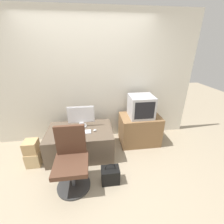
{
  "coord_description": "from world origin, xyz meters",
  "views": [
    {
      "loc": [
        0.05,
        -1.74,
        1.97
      ],
      "look_at": [
        0.41,
        0.89,
        0.77
      ],
      "focal_mm": 24.0,
      "sensor_mm": 36.0,
      "label": 1
    }
  ],
  "objects_px": {
    "main_monitor": "(81,117)",
    "handbag": "(110,175)",
    "keyboard": "(82,132)",
    "crt_tv": "(141,106)",
    "cardboard_box_lower": "(34,158)",
    "office_chair": "(72,162)",
    "mouse": "(95,130)"
  },
  "relations": [
    {
      "from": "office_chair",
      "to": "cardboard_box_lower",
      "type": "relative_size",
      "value": 3.46
    },
    {
      "from": "crt_tv",
      "to": "keyboard",
      "type": "bearing_deg",
      "value": -165.25
    },
    {
      "from": "keyboard",
      "to": "handbag",
      "type": "relative_size",
      "value": 0.91
    },
    {
      "from": "keyboard",
      "to": "office_chair",
      "type": "bearing_deg",
      "value": -101.71
    },
    {
      "from": "crt_tv",
      "to": "office_chair",
      "type": "distance_m",
      "value": 1.66
    },
    {
      "from": "keyboard",
      "to": "mouse",
      "type": "bearing_deg",
      "value": 4.29
    },
    {
      "from": "main_monitor",
      "to": "handbag",
      "type": "relative_size",
      "value": 1.41
    },
    {
      "from": "cardboard_box_lower",
      "to": "handbag",
      "type": "distance_m",
      "value": 1.42
    },
    {
      "from": "keyboard",
      "to": "mouse",
      "type": "xyz_separation_m",
      "value": [
        0.23,
        0.02,
        0.01
      ]
    },
    {
      "from": "cardboard_box_lower",
      "to": "handbag",
      "type": "xyz_separation_m",
      "value": [
        1.3,
        -0.56,
        -0.0
      ]
    },
    {
      "from": "main_monitor",
      "to": "cardboard_box_lower",
      "type": "distance_m",
      "value": 1.1
    },
    {
      "from": "keyboard",
      "to": "crt_tv",
      "type": "height_order",
      "value": "crt_tv"
    },
    {
      "from": "main_monitor",
      "to": "handbag",
      "type": "xyz_separation_m",
      "value": [
        0.44,
        -0.9,
        -0.6
      ]
    },
    {
      "from": "office_chair",
      "to": "handbag",
      "type": "xyz_separation_m",
      "value": [
        0.56,
        -0.05,
        -0.28
      ]
    },
    {
      "from": "keyboard",
      "to": "main_monitor",
      "type": "bearing_deg",
      "value": 92.38
    },
    {
      "from": "office_chair",
      "to": "handbag",
      "type": "bearing_deg",
      "value": -5.2
    },
    {
      "from": "main_monitor",
      "to": "mouse",
      "type": "bearing_deg",
      "value": -40.84
    },
    {
      "from": "cardboard_box_lower",
      "to": "handbag",
      "type": "height_order",
      "value": "handbag"
    },
    {
      "from": "crt_tv",
      "to": "office_chair",
      "type": "relative_size",
      "value": 0.5
    },
    {
      "from": "handbag",
      "to": "crt_tv",
      "type": "bearing_deg",
      "value": 52.69
    },
    {
      "from": "keyboard",
      "to": "mouse",
      "type": "relative_size",
      "value": 4.93
    },
    {
      "from": "office_chair",
      "to": "cardboard_box_lower",
      "type": "height_order",
      "value": "office_chair"
    },
    {
      "from": "main_monitor",
      "to": "cardboard_box_lower",
      "type": "relative_size",
      "value": 1.86
    },
    {
      "from": "mouse",
      "to": "keyboard",
      "type": "bearing_deg",
      "value": -175.71
    },
    {
      "from": "keyboard",
      "to": "crt_tv",
      "type": "distance_m",
      "value": 1.26
    },
    {
      "from": "main_monitor",
      "to": "keyboard",
      "type": "relative_size",
      "value": 1.54
    },
    {
      "from": "keyboard",
      "to": "handbag",
      "type": "xyz_separation_m",
      "value": [
        0.43,
        -0.67,
        -0.4
      ]
    },
    {
      "from": "mouse",
      "to": "office_chair",
      "type": "distance_m",
      "value": 0.74
    },
    {
      "from": "keyboard",
      "to": "handbag",
      "type": "distance_m",
      "value": 0.89
    },
    {
      "from": "crt_tv",
      "to": "mouse",
      "type": "bearing_deg",
      "value": -162.77
    },
    {
      "from": "crt_tv",
      "to": "handbag",
      "type": "height_order",
      "value": "crt_tv"
    },
    {
      "from": "handbag",
      "to": "keyboard",
      "type": "bearing_deg",
      "value": 122.93
    }
  ]
}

